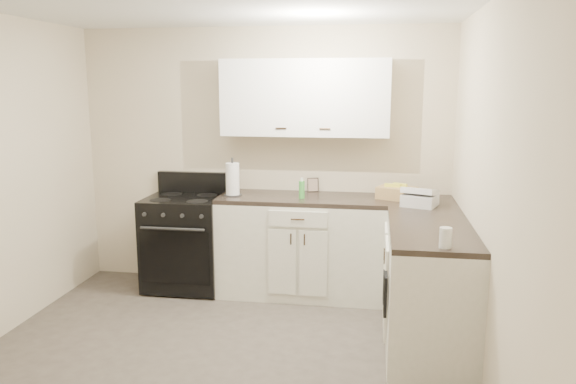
% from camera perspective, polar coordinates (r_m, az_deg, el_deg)
% --- Properties ---
extents(floor, '(3.60, 3.60, 0.00)m').
position_cam_1_polar(floor, '(4.20, -7.43, -17.07)').
color(floor, '#473F38').
rests_on(floor, ground).
extents(wall_back, '(3.60, 0.00, 3.60)m').
position_cam_1_polar(wall_back, '(5.50, -2.49, 3.44)').
color(wall_back, beige).
rests_on(wall_back, ground).
extents(wall_right, '(0.00, 3.60, 3.60)m').
position_cam_1_polar(wall_right, '(3.69, 19.96, -0.88)').
color(wall_right, beige).
rests_on(wall_right, ground).
extents(wall_front, '(3.60, 0.00, 3.60)m').
position_cam_1_polar(wall_front, '(2.18, -21.80, -8.95)').
color(wall_front, beige).
rests_on(wall_front, ground).
extents(base_cabinets_back, '(1.55, 0.60, 0.90)m').
position_cam_1_polar(base_cabinets_back, '(5.31, 1.46, -5.66)').
color(base_cabinets_back, silver).
rests_on(base_cabinets_back, floor).
extents(base_cabinets_right, '(0.60, 1.90, 0.90)m').
position_cam_1_polar(base_cabinets_right, '(4.67, 13.71, -8.32)').
color(base_cabinets_right, silver).
rests_on(base_cabinets_right, floor).
extents(countertop_back, '(1.55, 0.60, 0.04)m').
position_cam_1_polar(countertop_back, '(5.20, 1.49, -0.68)').
color(countertop_back, black).
rests_on(countertop_back, base_cabinets_back).
extents(countertop_right, '(0.60, 1.90, 0.04)m').
position_cam_1_polar(countertop_right, '(4.54, 13.98, -2.71)').
color(countertop_right, black).
rests_on(countertop_right, base_cabinets_right).
extents(upper_cabinets, '(1.55, 0.30, 0.70)m').
position_cam_1_polar(upper_cabinets, '(5.24, 1.75, 9.54)').
color(upper_cabinets, white).
rests_on(upper_cabinets, wall_back).
extents(stove, '(0.73, 0.62, 0.88)m').
position_cam_1_polar(stove, '(5.54, -10.36, -5.02)').
color(stove, black).
rests_on(stove, floor).
extents(knife_block, '(0.11, 0.10, 0.20)m').
position_cam_1_polar(knife_block, '(5.38, -5.76, 0.94)').
color(knife_block, tan).
rests_on(knife_block, countertop_back).
extents(paper_towel, '(0.16, 0.16, 0.31)m').
position_cam_1_polar(paper_towel, '(5.24, -5.65, 1.29)').
color(paper_towel, white).
rests_on(paper_towel, countertop_back).
extents(soap_bottle, '(0.06, 0.06, 0.16)m').
position_cam_1_polar(soap_bottle, '(5.10, 1.41, 0.24)').
color(soap_bottle, green).
rests_on(soap_bottle, countertop_back).
extents(picture_frame, '(0.11, 0.07, 0.14)m').
position_cam_1_polar(picture_frame, '(5.43, 2.56, 0.74)').
color(picture_frame, black).
rests_on(picture_frame, countertop_back).
extents(wicker_basket, '(0.39, 0.33, 0.11)m').
position_cam_1_polar(wicker_basket, '(5.17, 10.98, -0.10)').
color(wicker_basket, tan).
rests_on(wicker_basket, countertop_right).
extents(countertop_grill, '(0.34, 0.33, 0.10)m').
position_cam_1_polar(countertop_grill, '(4.92, 13.24, -0.81)').
color(countertop_grill, silver).
rests_on(countertop_grill, countertop_right).
extents(glass_jar, '(0.10, 0.10, 0.13)m').
position_cam_1_polar(glass_jar, '(3.70, 15.71, -4.49)').
color(glass_jar, silver).
rests_on(glass_jar, countertop_right).
extents(oven_mitt_near, '(0.02, 0.16, 0.29)m').
position_cam_1_polar(oven_mitt_near, '(4.01, 9.86, -10.18)').
color(oven_mitt_near, black).
rests_on(oven_mitt_near, base_cabinets_right).
extents(oven_mitt_far, '(0.02, 0.14, 0.24)m').
position_cam_1_polar(oven_mitt_far, '(4.42, 9.75, -9.48)').
color(oven_mitt_far, black).
rests_on(oven_mitt_far, base_cabinets_right).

